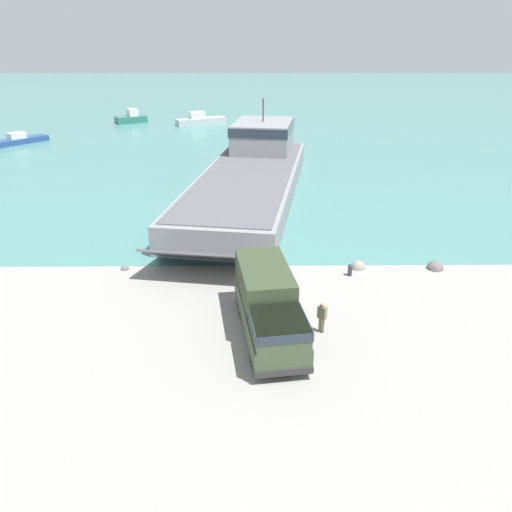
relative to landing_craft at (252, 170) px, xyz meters
name	(u,v)px	position (x,y,z in m)	size (l,w,h in m)	color
ground_plane	(269,305)	(0.84, -23.02, -1.85)	(240.00, 240.00, 0.00)	gray
water_surface	(255,100)	(0.84, 72.11, -1.85)	(240.00, 180.00, 0.01)	#477F7A
landing_craft	(252,170)	(0.00, 0.00, 0.00)	(13.08, 34.14, 7.66)	gray
military_truck	(268,305)	(0.73, -25.88, -0.25)	(3.62, 8.18, 3.11)	#3D4C33
soldier_on_ramp	(322,315)	(3.41, -25.82, -0.88)	(0.49, 0.47, 1.68)	#6B664C
moored_boat_a	(20,140)	(-32.02, 22.50, -1.33)	(6.15, 6.93, 1.56)	navy
moored_boat_b	(200,120)	(-8.63, 38.68, -1.16)	(8.49, 5.62, 2.08)	#B7BABF
moored_boat_c	(131,118)	(-20.59, 40.44, -1.09)	(5.69, 4.72, 2.29)	#2D7060
mooring_bollard	(350,269)	(6.03, -19.38, -1.43)	(0.32, 0.32, 0.77)	#333338
cargo_crate	(301,362)	(2.10, -28.88, -1.47)	(0.76, 0.92, 0.76)	#6B664C
shoreline_rock_a	(435,269)	(11.70, -18.44, -1.85)	(1.06, 1.06, 1.06)	#66605B
shoreline_rock_b	(125,269)	(-8.22, -18.35, -1.85)	(0.53, 0.53, 0.53)	#66605B
shoreline_rock_c	(358,268)	(6.77, -18.26, -1.85)	(0.98, 0.98, 0.98)	gray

